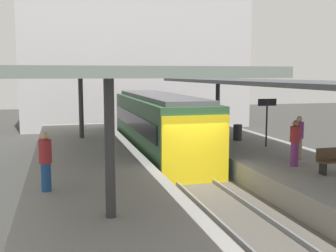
{
  "coord_description": "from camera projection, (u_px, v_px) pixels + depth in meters",
  "views": [
    {
      "loc": [
        -4.89,
        -14.32,
        4.32
      ],
      "look_at": [
        -0.14,
        3.78,
        1.98
      ],
      "focal_mm": 44.4,
      "sensor_mm": 36.0,
      "label": 1
    }
  ],
  "objects": [
    {
      "name": "rail_near_side",
      "position": [
        179.0,
        185.0,
        15.29
      ],
      "size": [
        0.08,
        28.0,
        0.14
      ],
      "primitive_type": "cube",
      "color": "slate",
      "rests_on": "track_ballast"
    },
    {
      "name": "station_building_backdrop",
      "position": [
        135.0,
        60.0,
        34.35
      ],
      "size": [
        18.0,
        6.0,
        11.0
      ],
      "primitive_type": "cube",
      "color": "#B7B2B7",
      "rests_on": "ground_plane"
    },
    {
      "name": "platform_right",
      "position": [
        289.0,
        171.0,
        16.4
      ],
      "size": [
        4.4,
        28.0,
        1.0
      ],
      "primitive_type": "cube",
      "color": "gray",
      "rests_on": "ground_plane"
    },
    {
      "name": "platform_bench",
      "position": [
        336.0,
        160.0,
        13.96
      ],
      "size": [
        1.4,
        0.41,
        0.86
      ],
      "color": "black",
      "rests_on": "platform_right"
    },
    {
      "name": "track_ballast",
      "position": [
        197.0,
        188.0,
        15.5
      ],
      "size": [
        3.2,
        28.0,
        0.2
      ],
      "primitive_type": "cube",
      "color": "#59544C",
      "rests_on": "ground_plane"
    },
    {
      "name": "canopy_right",
      "position": [
        274.0,
        83.0,
        17.32
      ],
      "size": [
        4.18,
        21.0,
        3.06
      ],
      "color": "#333335",
      "rests_on": "platform_right"
    },
    {
      "name": "ground_plane",
      "position": [
        197.0,
        191.0,
        15.51
      ],
      "size": [
        80.0,
        80.0,
        0.0
      ],
      "primitive_type": "plane",
      "color": "#383835"
    },
    {
      "name": "canopy_left",
      "position": [
        89.0,
        75.0,
        15.36
      ],
      "size": [
        4.18,
        21.0,
        3.43
      ],
      "color": "#333335",
      "rests_on": "platform_left"
    },
    {
      "name": "commuter_train",
      "position": [
        159.0,
        125.0,
        21.17
      ],
      "size": [
        2.78,
        11.87,
        3.1
      ],
      "color": "#2D5633",
      "rests_on": "track_ballast"
    },
    {
      "name": "rail_far_side",
      "position": [
        215.0,
        182.0,
        15.66
      ],
      "size": [
        0.08,
        28.0,
        0.14
      ],
      "primitive_type": "cube",
      "color": "slate",
      "rests_on": "track_ballast"
    },
    {
      "name": "passenger_near_bench",
      "position": [
        299.0,
        137.0,
        16.24
      ],
      "size": [
        0.36,
        0.36,
        1.7
      ],
      "color": "#998460",
      "rests_on": "platform_right"
    },
    {
      "name": "platform_sign",
      "position": [
        267.0,
        112.0,
        18.93
      ],
      "size": [
        0.9,
        0.08,
        2.21
      ],
      "color": "#262628",
      "rests_on": "platform_right"
    },
    {
      "name": "passenger_far_end",
      "position": [
        295.0,
        142.0,
        14.98
      ],
      "size": [
        0.36,
        0.36,
        1.68
      ],
      "color": "#7A337A",
      "rests_on": "platform_right"
    },
    {
      "name": "litter_bin",
      "position": [
        238.0,
        132.0,
        20.91
      ],
      "size": [
        0.44,
        0.44,
        0.8
      ],
      "primitive_type": "cylinder",
      "color": "#2D2D30",
      "rests_on": "platform_right"
    },
    {
      "name": "platform_left",
      "position": [
        94.0,
        184.0,
        14.49
      ],
      "size": [
        4.4,
        28.0,
        1.0
      ],
      "primitive_type": "cube",
      "color": "gray",
      "rests_on": "ground_plane"
    },
    {
      "name": "passenger_mid_platform",
      "position": [
        46.0,
        161.0,
        11.75
      ],
      "size": [
        0.36,
        0.36,
        1.71
      ],
      "color": "navy",
      "rests_on": "platform_left"
    }
  ]
}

